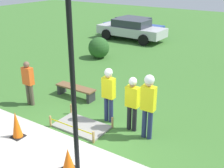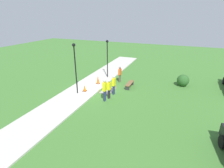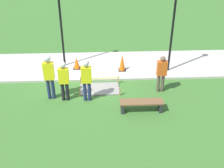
{
  "view_description": "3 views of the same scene",
  "coord_description": "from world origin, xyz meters",
  "px_view_note": "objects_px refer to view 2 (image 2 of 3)",
  "views": [
    {
      "loc": [
        4.36,
        -5.16,
        4.57
      ],
      "look_at": [
        -0.25,
        1.91,
        1.13
      ],
      "focal_mm": 45.0,
      "sensor_mm": 36.0,
      "label": 1
    },
    {
      "loc": [
        13.04,
        6.7,
        6.62
      ],
      "look_at": [
        -0.47,
        1.19,
        0.8
      ],
      "focal_mm": 28.0,
      "sensor_mm": 36.0,
      "label": 2
    },
    {
      "loc": [
        -0.67,
        11.01,
        6.44
      ],
      "look_at": [
        -1.08,
        2.05,
        1.06
      ],
      "focal_mm": 45.0,
      "sensor_mm": 36.0,
      "label": 3
    }
  ],
  "objects_px": {
    "park_bench": "(130,84)",
    "worker_trainee": "(109,87)",
    "lamppost_near": "(75,62)",
    "worker_assistant": "(114,83)",
    "lamppost_far": "(107,54)",
    "worker_supervisor": "(105,87)",
    "bystander_in_orange_shirt": "(120,74)",
    "traffic_cone_near_patch": "(98,80)",
    "traffic_cone_far_patch": "(85,88)"
  },
  "relations": [
    {
      "from": "traffic_cone_near_patch",
      "to": "lamppost_near",
      "type": "xyz_separation_m",
      "value": [
        2.79,
        -0.65,
        2.43
      ]
    },
    {
      "from": "worker_supervisor",
      "to": "lamppost_near",
      "type": "distance_m",
      "value": 3.29
    },
    {
      "from": "park_bench",
      "to": "worker_trainee",
      "type": "relative_size",
      "value": 0.96
    },
    {
      "from": "bystander_in_orange_shirt",
      "to": "worker_assistant",
      "type": "bearing_deg",
      "value": 9.91
    },
    {
      "from": "park_bench",
      "to": "worker_supervisor",
      "type": "distance_m",
      "value": 3.8
    },
    {
      "from": "bystander_in_orange_shirt",
      "to": "lamppost_near",
      "type": "distance_m",
      "value": 5.32
    },
    {
      "from": "park_bench",
      "to": "worker_trainee",
      "type": "bearing_deg",
      "value": -16.82
    },
    {
      "from": "worker_trainee",
      "to": "lamppost_near",
      "type": "relative_size",
      "value": 0.39
    },
    {
      "from": "park_bench",
      "to": "worker_supervisor",
      "type": "height_order",
      "value": "worker_supervisor"
    },
    {
      "from": "traffic_cone_far_patch",
      "to": "bystander_in_orange_shirt",
      "type": "distance_m",
      "value": 4.24
    },
    {
      "from": "worker_supervisor",
      "to": "traffic_cone_far_patch",
      "type": "bearing_deg",
      "value": -110.07
    },
    {
      "from": "worker_assistant",
      "to": "lamppost_near",
      "type": "xyz_separation_m",
      "value": [
        1.2,
        -2.99,
        1.84
      ]
    },
    {
      "from": "worker_supervisor",
      "to": "lamppost_far",
      "type": "xyz_separation_m",
      "value": [
        -5.25,
        -2.05,
        1.54
      ]
    },
    {
      "from": "park_bench",
      "to": "worker_assistant",
      "type": "distance_m",
      "value": 2.37
    },
    {
      "from": "traffic_cone_far_patch",
      "to": "lamppost_far",
      "type": "distance_m",
      "value": 4.98
    },
    {
      "from": "park_bench",
      "to": "worker_trainee",
      "type": "distance_m",
      "value": 3.18
    },
    {
      "from": "traffic_cone_near_patch",
      "to": "lamppost_far",
      "type": "relative_size",
      "value": 0.2
    },
    {
      "from": "worker_supervisor",
      "to": "lamppost_far",
      "type": "distance_m",
      "value": 5.84
    },
    {
      "from": "traffic_cone_far_patch",
      "to": "worker_supervisor",
      "type": "bearing_deg",
      "value": 69.93
    },
    {
      "from": "bystander_in_orange_shirt",
      "to": "traffic_cone_near_patch",
      "type": "bearing_deg",
      "value": -50.64
    },
    {
      "from": "lamppost_near",
      "to": "worker_assistant",
      "type": "bearing_deg",
      "value": 111.91
    },
    {
      "from": "worker_supervisor",
      "to": "lamppost_near",
      "type": "relative_size",
      "value": 0.45
    },
    {
      "from": "traffic_cone_far_patch",
      "to": "worker_trainee",
      "type": "bearing_deg",
      "value": 83.28
    },
    {
      "from": "worker_supervisor",
      "to": "worker_trainee",
      "type": "distance_m",
      "value": 0.62
    },
    {
      "from": "traffic_cone_far_patch",
      "to": "park_bench",
      "type": "bearing_deg",
      "value": 127.66
    },
    {
      "from": "worker_supervisor",
      "to": "bystander_in_orange_shirt",
      "type": "height_order",
      "value": "worker_supervisor"
    },
    {
      "from": "park_bench",
      "to": "worker_assistant",
      "type": "xyz_separation_m",
      "value": [
        2.08,
        -0.83,
        0.78
      ]
    },
    {
      "from": "worker_trainee",
      "to": "lamppost_far",
      "type": "relative_size",
      "value": 0.43
    },
    {
      "from": "park_bench",
      "to": "lamppost_far",
      "type": "relative_size",
      "value": 0.41
    },
    {
      "from": "traffic_cone_far_patch",
      "to": "lamppost_near",
      "type": "bearing_deg",
      "value": -31.28
    },
    {
      "from": "traffic_cone_near_patch",
      "to": "park_bench",
      "type": "bearing_deg",
      "value": 98.82
    },
    {
      "from": "traffic_cone_far_patch",
      "to": "worker_supervisor",
      "type": "height_order",
      "value": "worker_supervisor"
    },
    {
      "from": "traffic_cone_far_patch",
      "to": "worker_trainee",
      "type": "distance_m",
      "value": 2.65
    },
    {
      "from": "worker_trainee",
      "to": "lamppost_far",
      "type": "distance_m",
      "value": 5.43
    },
    {
      "from": "worker_trainee",
      "to": "lamppost_near",
      "type": "height_order",
      "value": "lamppost_near"
    },
    {
      "from": "park_bench",
      "to": "bystander_in_orange_shirt",
      "type": "distance_m",
      "value": 1.8
    },
    {
      "from": "worker_assistant",
      "to": "lamppost_near",
      "type": "height_order",
      "value": "lamppost_near"
    },
    {
      "from": "traffic_cone_near_patch",
      "to": "worker_supervisor",
      "type": "relative_size",
      "value": 0.41
    },
    {
      "from": "lamppost_near",
      "to": "worker_supervisor",
      "type": "bearing_deg",
      "value": 84.62
    },
    {
      "from": "traffic_cone_far_patch",
      "to": "park_bench",
      "type": "height_order",
      "value": "traffic_cone_far_patch"
    },
    {
      "from": "traffic_cone_far_patch",
      "to": "worker_supervisor",
      "type": "relative_size",
      "value": 0.3
    },
    {
      "from": "park_bench",
      "to": "worker_supervisor",
      "type": "xyz_separation_m",
      "value": [
        3.55,
        -1.04,
        0.89
      ]
    },
    {
      "from": "lamppost_near",
      "to": "lamppost_far",
      "type": "relative_size",
      "value": 1.08
    },
    {
      "from": "bystander_in_orange_shirt",
      "to": "lamppost_far",
      "type": "xyz_separation_m",
      "value": [
        -0.72,
        -1.71,
        1.82
      ]
    },
    {
      "from": "traffic_cone_near_patch",
      "to": "worker_supervisor",
      "type": "distance_m",
      "value": 3.79
    },
    {
      "from": "traffic_cone_near_patch",
      "to": "lamppost_far",
      "type": "distance_m",
      "value": 3.14
    },
    {
      "from": "worker_supervisor",
      "to": "lamppost_far",
      "type": "height_order",
      "value": "lamppost_far"
    },
    {
      "from": "bystander_in_orange_shirt",
      "to": "lamppost_far",
      "type": "bearing_deg",
      "value": -112.69
    },
    {
      "from": "traffic_cone_near_patch",
      "to": "bystander_in_orange_shirt",
      "type": "distance_m",
      "value": 2.37
    },
    {
      "from": "traffic_cone_far_patch",
      "to": "lamppost_far",
      "type": "relative_size",
      "value": 0.14
    }
  ]
}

